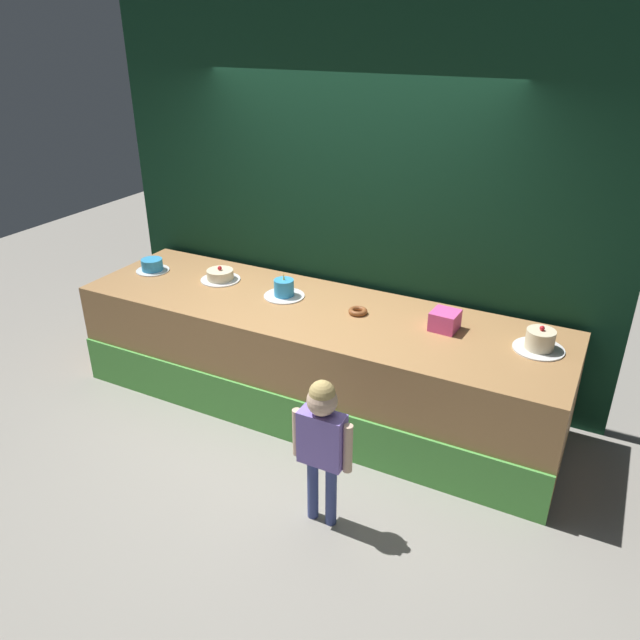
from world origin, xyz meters
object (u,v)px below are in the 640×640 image
cake_center_right (284,289)px  cake_far_left (152,266)px  cake_center_left (220,276)px  child_figure (322,434)px  donut (358,311)px  cake_far_right (540,341)px  pink_box (445,320)px

cake_center_right → cake_far_left: bearing=-177.5°
cake_center_left → child_figure: bearing=-38.3°
donut → cake_center_left: cake_center_left is taller
child_figure → donut: (-0.32, 1.22, 0.21)m
cake_far_left → cake_center_right: 1.31m
cake_center_left → cake_center_right: bearing=-4.0°
cake_far_left → donut: bearing=1.1°
donut → cake_center_left: 1.31m
cake_center_left → cake_far_right: 2.62m
cake_far_left → cake_far_right: bearing=1.5°
child_figure → donut: size_ratio=7.09×
child_figure → pink_box: bearing=75.5°
pink_box → cake_center_right: cake_center_right is taller
cake_far_left → cake_center_left: bearing=8.8°
child_figure → cake_center_left: bearing=141.7°
cake_center_left → cake_far_right: bearing=-0.4°
donut → cake_center_right: (-0.65, 0.02, 0.04)m
donut → cake_center_right: bearing=178.3°
cake_far_right → pink_box: bearing=-180.0°
child_figure → cake_far_left: bearing=152.6°
donut → cake_far_right: size_ratio=0.42×
pink_box → child_figure: bearing=-104.5°
child_figure → pink_box: size_ratio=5.41×
cake_center_right → cake_far_right: (1.96, 0.03, 0.00)m
child_figure → cake_center_right: size_ratio=3.12×
donut → cake_center_right: cake_center_right is taller
donut → cake_center_left: (-1.31, 0.07, 0.02)m
child_figure → donut: child_figure is taller
child_figure → pink_box: 1.34m
donut → cake_center_left: size_ratio=0.43×
pink_box → cake_center_left: bearing=179.5°
pink_box → cake_far_right: bearing=0.0°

